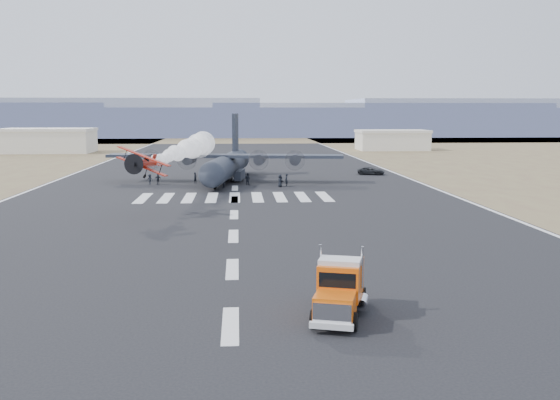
{
  "coord_description": "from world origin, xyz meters",
  "views": [
    {
      "loc": [
        0.48,
        -31.93,
        11.25
      ],
      "look_at": [
        3.93,
        19.01,
        4.0
      ],
      "focal_mm": 40.0,
      "sensor_mm": 36.0,
      "label": 1
    }
  ],
  "objects": [
    {
      "name": "crew_g",
      "position": [
        -6.28,
        66.73,
        0.88
      ],
      "size": [
        0.79,
        0.83,
        1.76
      ],
      "primitive_type": "imported",
      "rotation": [
        0.0,
        0.0,
        0.99
      ],
      "color": "black",
      "rests_on": "ground"
    },
    {
      "name": "ridge_seg_d",
      "position": [
        0.0,
        260.0,
        6.5
      ],
      "size": [
        150.0,
        50.0,
        13.0
      ],
      "primitive_type": "cube",
      "color": "#868FAB",
      "rests_on": "ground"
    },
    {
      "name": "transport_aircraft",
      "position": [
        -1.35,
        69.78,
        2.82
      ],
      "size": [
        37.87,
        31.07,
        10.93
      ],
      "rotation": [
        0.0,
        0.0,
        -0.14
      ],
      "color": "#202830",
      "rests_on": "ground"
    },
    {
      "name": "support_vehicle",
      "position": [
        24.42,
        78.48,
        0.67
      ],
      "size": [
        5.3,
        3.72,
        1.34
      ],
      "primitive_type": "imported",
      "rotation": [
        0.0,
        0.0,
        1.23
      ],
      "color": "black",
      "rests_on": "ground"
    },
    {
      "name": "ridge_seg_e",
      "position": [
        65.0,
        260.0,
        7.5
      ],
      "size": [
        150.0,
        50.0,
        15.0
      ],
      "primitive_type": "cube",
      "color": "#868FAB",
      "rests_on": "ground"
    },
    {
      "name": "crew_h",
      "position": [
        -1.81,
        60.61,
        0.8
      ],
      "size": [
        0.66,
        0.88,
        1.61
      ],
      "primitive_type": "imported",
      "rotation": [
        0.0,
        0.0,
        4.46
      ],
      "color": "black",
      "rests_on": "ground"
    },
    {
      "name": "crew_d",
      "position": [
        -11.97,
        65.35,
        0.84
      ],
      "size": [
        0.99,
        0.51,
        1.68
      ],
      "primitive_type": "imported",
      "rotation": [
        0.0,
        0.0,
        0.01
      ],
      "color": "black",
      "rests_on": "ground"
    },
    {
      "name": "crew_f",
      "position": [
        6.93,
        61.59,
        0.78
      ],
      "size": [
        0.87,
        1.51,
        1.55
      ],
      "primitive_type": "imported",
      "rotation": [
        0.0,
        0.0,
        1.87
      ],
      "color": "black",
      "rests_on": "ground"
    },
    {
      "name": "runway_markings",
      "position": [
        0.0,
        60.0,
        0.01
      ],
      "size": [
        60.0,
        260.0,
        0.01
      ],
      "primitive_type": null,
      "color": "silver",
      "rests_on": "ground"
    },
    {
      "name": "aerobatic_biplane",
      "position": [
        -9.66,
        35.81,
        5.78
      ],
      "size": [
        5.81,
        5.51,
        3.27
      ],
      "rotation": [
        0.0,
        0.34,
        -0.14
      ],
      "color": "red"
    },
    {
      "name": "semi_truck",
      "position": [
        6.04,
        1.24,
        1.6
      ],
      "size": [
        4.04,
        7.4,
        3.25
      ],
      "rotation": [
        0.0,
        0.0,
        -0.29
      ],
      "color": "black",
      "rests_on": "ground"
    },
    {
      "name": "hangar_left",
      "position": [
        -52.0,
        145.0,
        3.41
      ],
      "size": [
        24.5,
        14.5,
        6.7
      ],
      "color": "beige",
      "rests_on": "ground"
    },
    {
      "name": "hangar_right",
      "position": [
        46.0,
        150.0,
        3.01
      ],
      "size": [
        20.5,
        12.5,
        5.9
      ],
      "color": "beige",
      "rests_on": "ground"
    },
    {
      "name": "ground",
      "position": [
        0.0,
        0.0,
        0.0
      ],
      "size": [
        500.0,
        500.0,
        0.0
      ],
      "primitive_type": "plane",
      "color": "black",
      "rests_on": "ground"
    },
    {
      "name": "smoke_trail",
      "position": [
        -6.0,
        62.2,
        6.02
      ],
      "size": [
        6.43,
        32.38,
        3.8
      ],
      "rotation": [
        0.0,
        0.0,
        -0.14
      ],
      "color": "white"
    },
    {
      "name": "ridge_seg_c",
      "position": [
        -65.0,
        260.0,
        8.5
      ],
      "size": [
        150.0,
        50.0,
        17.0
      ],
      "primitive_type": "cube",
      "color": "#868FAB",
      "rests_on": "ground"
    },
    {
      "name": "crew_a",
      "position": [
        7.81,
        62.07,
        0.93
      ],
      "size": [
        0.65,
        0.75,
        1.86
      ],
      "primitive_type": "imported",
      "rotation": [
        0.0,
        0.0,
        4.57
      ],
      "color": "black",
      "rests_on": "ground"
    },
    {
      "name": "crew_b",
      "position": [
        1.92,
        63.94,
        0.94
      ],
      "size": [
        1.07,
        0.96,
        1.88
      ],
      "primitive_type": "imported",
      "rotation": [
        0.0,
        0.0,
        2.57
      ],
      "color": "black",
      "rests_on": "ground"
    },
    {
      "name": "crew_e",
      "position": [
        6.79,
        61.27,
        0.93
      ],
      "size": [
        0.81,
        1.04,
        1.86
      ],
      "primitive_type": "imported",
      "rotation": [
        0.0,
        0.0,
        4.39
      ],
      "color": "black",
      "rests_on": "ground"
    },
    {
      "name": "crew_c",
      "position": [
        -13.28,
        65.82,
        0.8
      ],
      "size": [
        1.14,
        0.82,
        1.6
      ],
      "primitive_type": "imported",
      "rotation": [
        0.0,
        0.0,
        5.91
      ],
      "color": "black",
      "rests_on": "ground"
    },
    {
      "name": "ridge_seg_f",
      "position": [
        130.0,
        260.0,
        8.5
      ],
      "size": [
        150.0,
        50.0,
        17.0
      ],
      "primitive_type": "cube",
      "color": "#868FAB",
      "rests_on": "ground"
    },
    {
      "name": "scrub_far",
      "position": [
        0.0,
        230.0,
        0.0
      ],
      "size": [
        500.0,
        80.0,
        0.0
      ],
      "primitive_type": "cube",
      "color": "brown",
      "rests_on": "ground"
    }
  ]
}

